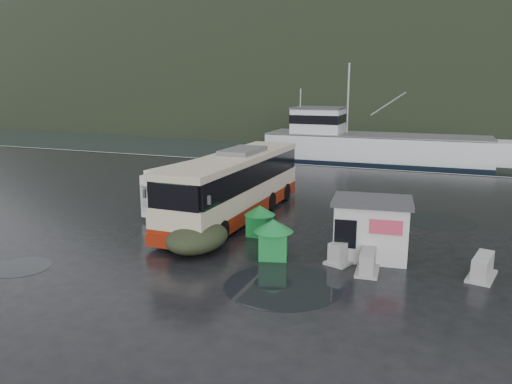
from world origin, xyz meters
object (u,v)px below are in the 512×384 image
at_px(white_van, 194,210).
at_px(ticket_kiosk, 370,257).
at_px(dome_tent, 198,252).
at_px(jersey_barrier_b, 481,278).
at_px(waste_bin_right, 273,257).
at_px(coach_bus, 235,217).
at_px(jersey_barrier_a, 344,261).
at_px(fishing_trawler, 375,153).
at_px(jersey_barrier_c, 367,271).
at_px(waste_bin_left, 260,235).

relative_size(white_van, ticket_kiosk, 2.01).
relative_size(dome_tent, jersey_barrier_b, 1.80).
height_order(waste_bin_right, dome_tent, waste_bin_right).
height_order(coach_bus, ticket_kiosk, coach_bus).
bearing_deg(ticket_kiosk, white_van, 151.49).
bearing_deg(jersey_barrier_a, coach_bus, 146.57).
bearing_deg(fishing_trawler, waste_bin_right, -90.09).
distance_m(white_van, jersey_barrier_a, 10.34).
bearing_deg(ticket_kiosk, jersey_barrier_a, -141.76).
bearing_deg(fishing_trawler, jersey_barrier_a, -85.01).
relative_size(coach_bus, dome_tent, 4.10).
bearing_deg(dome_tent, jersey_barrier_c, 2.82).
distance_m(ticket_kiosk, jersey_barrier_c, 1.62).
height_order(white_van, jersey_barrier_c, white_van).
xyz_separation_m(jersey_barrier_a, jersey_barrier_b, (4.86, 0.12, 0.00)).
xyz_separation_m(white_van, ticket_kiosk, (10.00, -3.94, 0.00)).
distance_m(coach_bus, fishing_trawler, 26.27).
bearing_deg(coach_bus, white_van, 170.26).
height_order(waste_bin_right, jersey_barrier_c, waste_bin_right).
height_order(waste_bin_right, ticket_kiosk, ticket_kiosk).
distance_m(coach_bus, ticket_kiosk, 8.11).
distance_m(coach_bus, jersey_barrier_b, 12.10).
relative_size(jersey_barrier_a, jersey_barrier_c, 1.06).
bearing_deg(waste_bin_right, jersey_barrier_a, 13.23).
xyz_separation_m(dome_tent, jersey_barrier_b, (10.66, 1.22, 0.00)).
bearing_deg(white_van, coach_bus, -2.03).
bearing_deg(jersey_barrier_b, fishing_trawler, 105.04).
height_order(white_van, waste_bin_right, white_van).
distance_m(white_van, jersey_barrier_b, 14.78).
relative_size(waste_bin_left, ticket_kiosk, 0.46).
height_order(white_van, jersey_barrier_a, white_van).
distance_m(coach_bus, waste_bin_left, 3.32).
distance_m(jersey_barrier_b, jersey_barrier_c, 3.95).
xyz_separation_m(ticket_kiosk, fishing_trawler, (-4.10, 29.52, 0.00)).
relative_size(waste_bin_left, waste_bin_right, 0.89).
bearing_deg(jersey_barrier_a, white_van, 152.47).
height_order(waste_bin_right, jersey_barrier_b, waste_bin_right).
height_order(coach_bus, fishing_trawler, fishing_trawler).
height_order(ticket_kiosk, jersey_barrier_c, ticket_kiosk).
xyz_separation_m(ticket_kiosk, jersey_barrier_a, (-0.83, -0.84, 0.00)).
xyz_separation_m(coach_bus, jersey_barrier_a, (6.50, -4.29, 0.00)).
height_order(coach_bus, waste_bin_left, coach_bus).
height_order(waste_bin_left, waste_bin_right, waste_bin_right).
relative_size(white_van, fishing_trawler, 0.25).
height_order(coach_bus, jersey_barrier_a, coach_bus).
xyz_separation_m(white_van, waste_bin_right, (6.47, -5.41, 0.00)).
height_order(waste_bin_left, ticket_kiosk, ticket_kiosk).
xyz_separation_m(coach_bus, fishing_trawler, (3.23, 26.07, 0.00)).
bearing_deg(jersey_barrier_c, waste_bin_left, 153.26).
bearing_deg(ticket_kiosk, dome_tent, -170.70).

